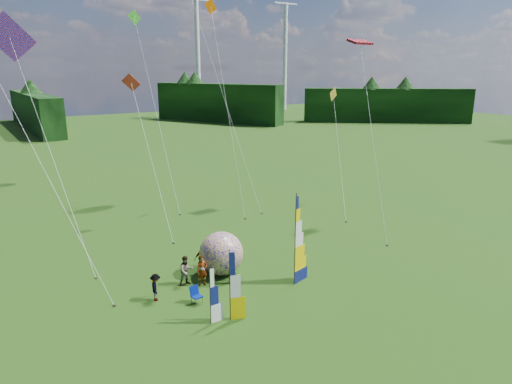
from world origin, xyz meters
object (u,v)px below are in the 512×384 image
spectator_b (186,271)px  spectator_c (156,287)px  feather_banner_main (295,242)px  camp_chair (197,295)px  spectator_d (203,259)px  kite_whale (218,69)px  spectator_a (202,271)px  side_banner_left (230,287)px  side_banner_far (210,297)px  bol_inflatable (221,253)px

spectator_b → spectator_c: bearing=-158.2°
feather_banner_main → camp_chair: feather_banner_main is taller
spectator_d → kite_whale: kite_whale is taller
spectator_a → spectator_d: (0.85, 1.56, -0.02)m
feather_banner_main → spectator_a: (-4.48, 2.94, -1.77)m
spectator_a → spectator_b: size_ratio=1.03×
side_banner_left → spectator_a: side_banner_left is taller
kite_whale → side_banner_far: bearing=-141.8°
side_banner_left → spectator_b: (-0.13, 4.80, -0.95)m
side_banner_far → camp_chair: 2.43m
feather_banner_main → side_banner_far: bearing=176.0°
spectator_d → camp_chair: 3.98m
side_banner_far → kite_whale: 24.76m
camp_chair → bol_inflatable: bearing=33.4°
spectator_d → camp_chair: size_ratio=1.82×
side_banner_far → spectator_b: side_banner_far is taller
side_banner_left → spectator_d: bearing=94.5°
bol_inflatable → camp_chair: 3.94m
bol_inflatable → spectator_d: size_ratio=1.51×
spectator_b → feather_banner_main: bearing=-31.7°
camp_chair → spectator_b: bearing=70.8°
spectator_c → camp_chair: 2.31m
spectator_c → spectator_b: bearing=-52.5°
camp_chair → spectator_a: bearing=48.1°
feather_banner_main → kite_whale: 21.16m
spectator_d → kite_whale: (8.93, 13.68, 11.26)m
spectator_b → spectator_d: size_ratio=1.00×
side_banner_left → kite_whale: bearing=80.6°
side_banner_left → bol_inflatable: bearing=83.7°
feather_banner_main → spectator_a: 5.64m
spectator_a → side_banner_left: bearing=-95.9°
spectator_c → kite_whale: kite_whale is taller
feather_banner_main → bol_inflatable: bearing=113.8°
side_banner_left → spectator_d: 6.05m
side_banner_far → spectator_d: size_ratio=1.66×
side_banner_left → side_banner_far: size_ratio=1.25×
camp_chair → kite_whale: size_ratio=0.04×
side_banner_far → camp_chair: (0.33, 2.20, -0.98)m
spectator_c → bol_inflatable: bearing=-61.1°
side_banner_far → bol_inflatable: side_banner_far is taller
feather_banner_main → spectator_c: feather_banner_main is taller
feather_banner_main → spectator_c: (-7.40, 2.73, -1.91)m
spectator_a → spectator_c: size_ratio=1.19×
bol_inflatable → spectator_a: size_ratio=1.47×
bol_inflatable → spectator_b: 2.47m
bol_inflatable → spectator_a: bol_inflatable is taller
side_banner_far → spectator_d: side_banner_far is taller
feather_banner_main → spectator_a: feather_banner_main is taller
spectator_b → kite_whale: (10.52, 14.67, 11.26)m
feather_banner_main → spectator_b: feather_banner_main is taller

